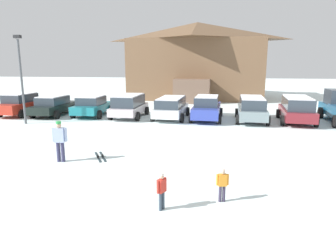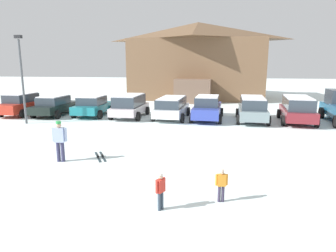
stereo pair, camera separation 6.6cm
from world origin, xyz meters
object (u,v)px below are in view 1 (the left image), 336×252
ski_lodge (197,60)px  parked_blue_hatchback (207,108)px  parked_grey_wagon (252,108)px  lamp_post (21,75)px  parked_maroon_van (297,109)px  parked_white_suv (171,107)px  skier_child_in_orange_jacket (222,183)px  skier_child_in_red_jacket (162,189)px  parked_red_sedan (22,104)px  parked_silver_wagon (129,105)px  parked_teal_hatchback (92,106)px  pair_of_skis (100,156)px  skier_adult_in_blue_parka (60,139)px  parked_black_sedan (54,105)px

ski_lodge → parked_blue_hatchback: ski_lodge is taller
parked_grey_wagon → lamp_post: 15.46m
parked_maroon_van → parked_white_suv: bearing=178.6°
parked_maroon_van → skier_child_in_orange_jacket: bearing=-112.3°
ski_lodge → parked_blue_hatchback: (1.57, -14.53, -3.46)m
skier_child_in_red_jacket → parked_red_sedan: bearing=134.1°
parked_red_sedan → parked_silver_wagon: (8.59, 0.02, 0.06)m
parked_teal_hatchback → pair_of_skis: size_ratio=2.84×
skier_child_in_orange_jacket → skier_adult_in_blue_parka: bearing=157.0°
parked_white_suv → skier_adult_in_blue_parka: bearing=-106.4°
parked_grey_wagon → parked_teal_hatchback: bearing=178.1°
ski_lodge → skier_child_in_orange_jacket: 27.95m
parked_teal_hatchback → skier_child_in_red_jacket: parked_teal_hatchback is taller
parked_grey_wagon → skier_child_in_red_jacket: bearing=-106.3°
parked_black_sedan → parked_grey_wagon: size_ratio=0.98×
skier_adult_in_blue_parka → skier_child_in_red_jacket: bearing=-36.0°
parked_maroon_van → parked_black_sedan: bearing=179.3°
parked_blue_hatchback → skier_child_in_orange_jacket: bearing=-86.9°
parked_silver_wagon → parked_red_sedan: bearing=-179.8°
parked_black_sedan → parked_maroon_van: parked_maroon_van is taller
ski_lodge → pair_of_skis: (-2.73, -24.08, -4.30)m
skier_child_in_red_jacket → skier_child_in_orange_jacket: bearing=24.3°
parked_silver_wagon → skier_child_in_orange_jacket: bearing=-63.9°
parked_silver_wagon → parked_maroon_van: parked_maroon_van is taller
parked_red_sedan → skier_child_in_red_jacket: 19.24m
parked_maroon_van → skier_child_in_orange_jacket: parked_maroon_van is taller
parked_red_sedan → skier_child_in_orange_jacket: parked_red_sedan is taller
parked_red_sedan → lamp_post: 4.73m
ski_lodge → parked_red_sedan: ski_lodge is taller
parked_grey_wagon → skier_child_in_red_jacket: 14.24m
skier_adult_in_blue_parka → pair_of_skis: 1.82m
skier_child_in_orange_jacket → skier_adult_in_blue_parka: size_ratio=0.59×
parked_maroon_van → lamp_post: bearing=-170.0°
parked_grey_wagon → parked_maroon_van: size_ratio=0.96×
parked_black_sedan → parked_maroon_van: (17.66, -0.20, 0.16)m
parked_red_sedan → skier_adult_in_blue_parka: bearing=-50.2°
parked_white_suv → skier_adult_in_blue_parka: size_ratio=2.85×
parked_blue_hatchback → parked_grey_wagon: parked_blue_hatchback is taller
parked_red_sedan → parked_teal_hatchback: parked_red_sedan is taller
parked_red_sedan → skier_child_in_red_jacket: size_ratio=4.54×
parked_black_sedan → pair_of_skis: (7.35, -9.59, -0.76)m
parked_black_sedan → skier_child_in_red_jacket: bearing=-52.2°
parked_red_sedan → skier_child_in_orange_jacket: (15.01, -13.09, -0.29)m
parked_grey_wagon → parked_maroon_van: parked_maroon_van is taller
parked_blue_hatchback → parked_black_sedan: bearing=179.8°
parked_teal_hatchback → skier_child_in_orange_jacket: (9.37, -13.32, -0.23)m
ski_lodge → parked_red_sedan: bearing=-131.3°
parked_black_sedan → parked_teal_hatchback: size_ratio=1.14×
parked_black_sedan → skier_adult_in_blue_parka: 12.02m
parked_white_suv → skier_child_in_orange_jacket: 13.53m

